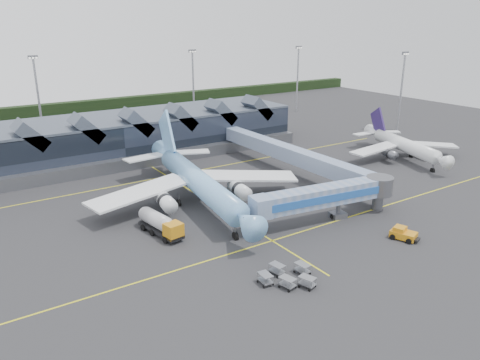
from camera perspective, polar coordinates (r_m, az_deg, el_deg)
ground at (r=75.31m, az=0.24°, el=-5.17°), size 260.00×260.00×0.00m
taxi_stripes at (r=83.16m, az=-3.59°, el=-2.81°), size 120.00×60.00×0.01m
tree_line_far at (r=173.88m, az=-20.53°, el=8.20°), size 260.00×4.00×4.00m
terminal at (r=112.66m, az=-15.52°, el=4.94°), size 90.00×22.25×12.52m
light_masts at (r=135.03m, az=-7.28°, el=10.98°), size 132.40×42.56×22.45m
main_airliner at (r=82.32m, az=-5.41°, el=0.03°), size 38.41×44.55×14.32m
regional_jet at (r=115.68m, az=19.20°, el=4.13°), size 26.65×29.80×10.42m
jet_bridge at (r=76.49m, az=11.37°, el=-1.79°), size 26.11×7.32×6.00m
fuel_truck at (r=71.72m, az=-9.81°, el=-5.15°), size 3.93×9.76×3.24m
pushback_tug at (r=73.60m, az=19.27°, el=-6.21°), size 3.51×4.46×1.80m
baggage_carts at (r=59.30m, az=5.86°, el=-11.52°), size 6.85×6.65×1.38m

